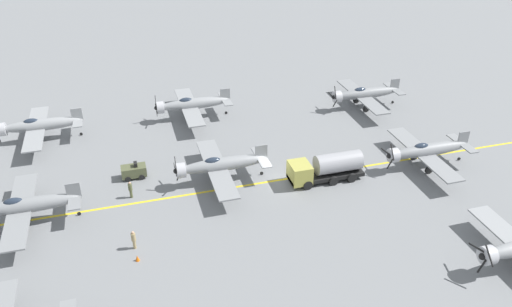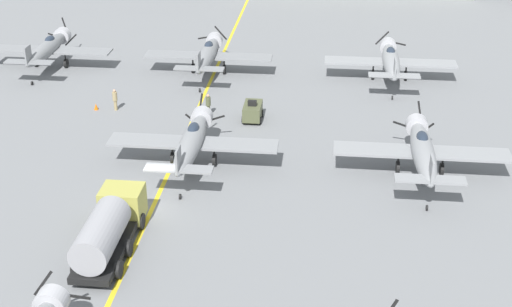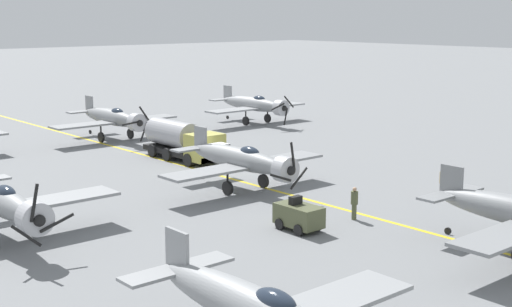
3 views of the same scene
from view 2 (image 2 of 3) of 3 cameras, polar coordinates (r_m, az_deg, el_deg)
name	(u,v)px [view 2 (image 2 of 3)]	position (r m, az deg, el deg)	size (l,w,h in m)	color
ground_plane	(154,204)	(46.40, -8.14, -4.02)	(400.00, 400.00, 0.00)	slate
taxiway_stripe	(154,204)	(46.39, -8.14, -4.01)	(0.30, 160.00, 0.01)	yellow
airplane_far_right	(391,60)	(66.62, 10.73, 7.34)	(12.00, 9.98, 3.65)	gray
airplane_mid_right	(422,150)	(49.58, 13.17, 0.25)	(12.00, 9.98, 3.77)	gray
airplane_far_left	(48,48)	(71.61, -16.33, 8.08)	(12.00, 9.98, 3.77)	gray
airplane_mid_center	(192,141)	(49.77, -5.15, 0.99)	(12.00, 9.98, 3.79)	gray
airplane_far_center	(208,54)	(67.27, -3.90, 7.93)	(12.00, 9.98, 3.65)	gray
fuel_tanker	(109,228)	(41.56, -11.71, -5.82)	(2.67, 8.00, 2.98)	black
tow_tractor	(253,111)	(57.59, -0.28, 3.43)	(1.57, 2.60, 1.79)	#515638
ground_crew_walking	(208,104)	(58.53, -3.84, 3.98)	(0.40, 0.40, 1.84)	#515638
ground_crew_inspecting	(115,99)	(60.55, -11.21, 4.31)	(0.40, 0.40, 1.84)	tan
traffic_cone	(96,107)	(61.25, -12.68, 3.68)	(0.36, 0.36, 0.55)	orange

